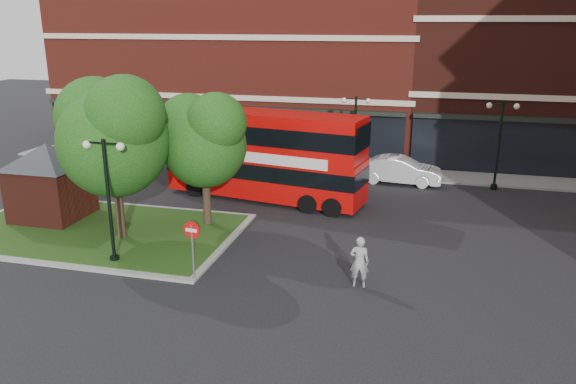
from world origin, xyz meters
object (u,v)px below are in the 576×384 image
(bus, at_px, (264,150))
(woman, at_px, (359,262))
(car_silver, at_px, (229,162))
(car_white, at_px, (400,170))

(bus, xyz_separation_m, woman, (6.26, -9.15, -1.74))
(car_silver, height_order, car_white, car_white)
(bus, relative_size, car_silver, 2.90)
(bus, height_order, car_white, bus)
(woman, distance_m, car_white, 13.95)
(car_white, bearing_deg, woman, -178.76)
(woman, relative_size, car_white, 0.40)
(car_silver, bearing_deg, bus, -141.82)
(car_silver, xyz_separation_m, car_white, (10.62, 0.00, 0.14))
(car_silver, relative_size, car_white, 0.79)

